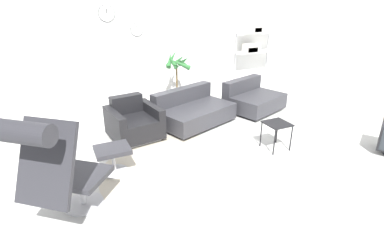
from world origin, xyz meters
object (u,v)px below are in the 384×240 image
(ottoman, at_px, (113,154))
(shelf_unit, at_px, (254,41))
(potted_plant, at_px, (177,83))
(couch_second, at_px, (253,100))
(couch_low, at_px, (193,112))
(armchair_red, at_px, (134,123))
(side_table, at_px, (277,126))
(lounge_chair, at_px, (54,162))

(ottoman, xyz_separation_m, shelf_unit, (3.94, 2.37, 1.00))
(ottoman, bearing_deg, potted_plant, 48.30)
(couch_second, relative_size, shelf_unit, 0.69)
(ottoman, height_order, couch_second, couch_second)
(couch_low, xyz_separation_m, couch_second, (1.46, 0.11, -0.00))
(shelf_unit, bearing_deg, potted_plant, -170.07)
(ottoman, bearing_deg, armchair_red, 60.59)
(ottoman, relative_size, potted_plant, 0.36)
(ottoman, xyz_separation_m, couch_second, (3.18, 1.23, -0.04))
(armchair_red, bearing_deg, side_table, 136.87)
(couch_second, distance_m, potted_plant, 1.64)
(potted_plant, relative_size, shelf_unit, 0.65)
(lounge_chair, xyz_separation_m, armchair_red, (1.23, 1.78, -0.49))
(lounge_chair, bearing_deg, shelf_unit, 74.58)
(couch_low, bearing_deg, lounge_chair, 19.59)
(potted_plant, xyz_separation_m, shelf_unit, (2.17, 0.38, 0.69))
(ottoman, xyz_separation_m, couch_low, (1.73, 1.12, -0.04))
(ottoman, bearing_deg, shelf_unit, 30.97)
(ottoman, distance_m, potted_plant, 2.68)
(armchair_red, distance_m, couch_second, 2.65)
(ottoman, height_order, shelf_unit, shelf_unit)
(lounge_chair, height_order, potted_plant, lounge_chair)
(lounge_chair, bearing_deg, couch_second, 67.99)
(lounge_chair, relative_size, shelf_unit, 0.66)
(armchair_red, bearing_deg, couch_second, 177.77)
(lounge_chair, distance_m, side_table, 3.19)
(armchair_red, distance_m, side_table, 2.34)
(shelf_unit, bearing_deg, couch_second, -123.96)
(lounge_chair, relative_size, couch_low, 0.79)
(potted_plant, bearing_deg, armchair_red, -140.18)
(armchair_red, relative_size, couch_low, 0.55)
(shelf_unit, bearing_deg, armchair_red, -157.59)
(side_table, bearing_deg, lounge_chair, -172.20)
(armchair_red, bearing_deg, ottoman, 52.51)
(couch_second, bearing_deg, side_table, 46.80)
(couch_low, bearing_deg, potted_plant, -112.07)
(lounge_chair, relative_size, armchair_red, 1.43)
(lounge_chair, height_order, couch_second, lounge_chair)
(shelf_unit, bearing_deg, side_table, -118.37)
(armchair_red, xyz_separation_m, couch_low, (1.18, 0.16, -0.03))
(armchair_red, bearing_deg, shelf_unit, -165.66)
(ottoman, distance_m, couch_second, 3.41)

